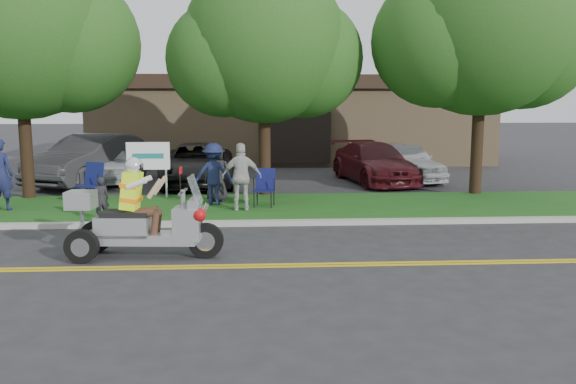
{
  "coord_description": "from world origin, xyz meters",
  "views": [
    {
      "loc": [
        0.13,
        -11.25,
        3.05
      ],
      "look_at": [
        0.91,
        2.0,
        0.97
      ],
      "focal_mm": 38.0,
      "sensor_mm": 36.0,
      "label": 1
    }
  ],
  "objects": [
    {
      "name": "parked_car_left",
      "position": [
        -5.5,
        10.41,
        0.88
      ],
      "size": [
        3.79,
        5.61,
        1.75
      ],
      "primitive_type": "imported",
      "rotation": [
        0.0,
        0.0,
        -0.4
      ],
      "color": "#2D2D30",
      "rests_on": "ground"
    },
    {
      "name": "trike_scooter",
      "position": [
        -2.05,
        0.24,
        0.68
      ],
      "size": [
        2.96,
        1.02,
        1.93
      ],
      "rotation": [
        0.0,
        0.0,
        -0.07
      ],
      "color": "black",
      "rests_on": "ground"
    },
    {
      "name": "spectator_adult_right",
      "position": [
        -0.16,
        4.52,
        0.99
      ],
      "size": [
        1.05,
        0.47,
        1.76
      ],
      "primitive_type": "imported",
      "rotation": [
        0.0,
        0.0,
        3.18
      ],
      "color": "#BBBBB4",
      "rests_on": "grass_verge"
    },
    {
      "name": "spectator_chair_a",
      "position": [
        -0.94,
        5.41,
        0.95
      ],
      "size": [
        1.14,
        0.71,
        1.7
      ],
      "primitive_type": "imported",
      "rotation": [
        0.0,
        0.0,
        3.07
      ],
      "color": "#192045",
      "rests_on": "grass_verge"
    },
    {
      "name": "curb",
      "position": [
        0.0,
        3.05,
        0.06
      ],
      "size": [
        60.0,
        0.25,
        0.12
      ],
      "primitive_type": "cube",
      "color": "#A8A89E",
      "rests_on": "ground"
    },
    {
      "name": "ground",
      "position": [
        0.0,
        0.0,
        0.0
      ],
      "size": [
        120.0,
        120.0,
        0.0
      ],
      "primitive_type": "plane",
      "color": "#28282B",
      "rests_on": "ground"
    },
    {
      "name": "spectator_chair_b",
      "position": [
        -0.87,
        5.91,
        0.91
      ],
      "size": [
        0.87,
        0.66,
        1.62
      ],
      "primitive_type": "imported",
      "rotation": [
        0.0,
        0.0,
        2.95
      ],
      "color": "black",
      "rests_on": "grass_verge"
    },
    {
      "name": "child_left",
      "position": [
        -3.51,
        3.4,
        0.63
      ],
      "size": [
        0.45,
        0.4,
        1.05
      ],
      "primitive_type": "imported",
      "rotation": [
        0.0,
        0.0,
        3.62
      ],
      "color": "black",
      "rests_on": "grass_verge"
    },
    {
      "name": "grass_verge",
      "position": [
        0.0,
        5.2,
        0.06
      ],
      "size": [
        60.0,
        4.0,
        0.1
      ],
      "primitive_type": "cube",
      "color": "#174C14",
      "rests_on": "ground"
    },
    {
      "name": "parked_car_mid",
      "position": [
        -1.76,
        9.92,
        0.73
      ],
      "size": [
        2.64,
        5.32,
        1.45
      ],
      "primitive_type": "imported",
      "rotation": [
        0.0,
        0.0,
        0.04
      ],
      "color": "black",
      "rests_on": "ground"
    },
    {
      "name": "parked_car_right",
      "position": [
        4.5,
        10.26,
        0.71
      ],
      "size": [
        2.83,
        5.18,
        1.42
      ],
      "primitive_type": "imported",
      "rotation": [
        0.0,
        0.0,
        0.18
      ],
      "color": "#430F14",
      "rests_on": "ground"
    },
    {
      "name": "tree_right",
      "position": [
        7.06,
        7.03,
        5.03
      ],
      "size": [
        6.86,
        5.6,
        8.07
      ],
      "color": "#332114",
      "rests_on": "ground"
    },
    {
      "name": "tree_mid",
      "position": [
        0.55,
        7.23,
        4.43
      ],
      "size": [
        5.88,
        4.8,
        7.05
      ],
      "color": "#332114",
      "rests_on": "ground"
    },
    {
      "name": "business_sign",
      "position": [
        -2.9,
        6.6,
        1.26
      ],
      "size": [
        1.25,
        0.06,
        1.75
      ],
      "color": "silver",
      "rests_on": "ground"
    },
    {
      "name": "spectator_adult_left",
      "position": [
        -6.45,
        4.92,
        1.05
      ],
      "size": [
        0.74,
        0.54,
        1.89
      ],
      "primitive_type": "imported",
      "rotation": [
        0.0,
        0.0,
        3.01
      ],
      "color": "#191E46",
      "rests_on": "grass_verge"
    },
    {
      "name": "parked_car_far_right",
      "position": [
        5.67,
        10.59,
        0.72
      ],
      "size": [
        2.5,
        4.47,
        1.44
      ],
      "primitive_type": "imported",
      "rotation": [
        0.0,
        0.0,
        0.2
      ],
      "color": "#B8BAC0",
      "rests_on": "ground"
    },
    {
      "name": "lawn_chair_b",
      "position": [
        0.46,
        5.14,
        0.68
      ],
      "size": [
        0.64,
        0.66,
        1.02
      ],
      "rotation": [
        0.0,
        0.0,
        -0.21
      ],
      "color": "black",
      "rests_on": "grass_verge"
    },
    {
      "name": "tree_left",
      "position": [
        -6.44,
        7.03,
        4.85
      ],
      "size": [
        6.62,
        5.4,
        7.78
      ],
      "color": "#332114",
      "rests_on": "ground"
    },
    {
      "name": "centerline_near",
      "position": [
        0.0,
        -0.58,
        0.01
      ],
      "size": [
        60.0,
        0.1,
        0.01
      ],
      "primitive_type": "cube",
      "color": "gold",
      "rests_on": "ground"
    },
    {
      "name": "commercial_building",
      "position": [
        2.0,
        18.98,
        2.01
      ],
      "size": [
        18.0,
        8.2,
        4.0
      ],
      "color": "#9E7F5B",
      "rests_on": "ground"
    },
    {
      "name": "parked_car_far_left",
      "position": [
        -5.0,
        10.85,
        0.7
      ],
      "size": [
        2.16,
        4.29,
        1.4
      ],
      "primitive_type": "imported",
      "rotation": [
        0.0,
        0.0,
        0.13
      ],
      "color": "silver",
      "rests_on": "ground"
    },
    {
      "name": "lawn_chair_a",
      "position": [
        -4.39,
        6.01,
        0.73
      ],
      "size": [
        0.77,
        0.79,
        1.12
      ],
      "rotation": [
        0.0,
        0.0,
        -0.39
      ],
      "color": "black",
      "rests_on": "grass_verge"
    },
    {
      "name": "centerline_far",
      "position": [
        0.0,
        -0.42,
        0.01
      ],
      "size": [
        60.0,
        0.1,
        0.01
      ],
      "primitive_type": "cube",
      "color": "gold",
      "rests_on": "ground"
    }
  ]
}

